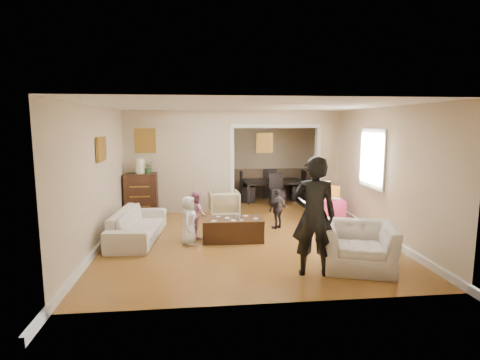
{
  "coord_description": "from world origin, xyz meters",
  "views": [
    {
      "loc": [
        -0.9,
        -8.04,
        2.28
      ],
      "look_at": [
        0.0,
        0.2,
        1.05
      ],
      "focal_mm": 28.68,
      "sensor_mm": 36.0,
      "label": 1
    }
  ],
  "objects": [
    {
      "name": "framed_art_partition",
      "position": [
        -2.2,
        1.7,
        1.85
      ],
      "size": [
        0.45,
        0.03,
        0.55
      ],
      "primitive_type": "cube",
      "color": "brown",
      "rests_on": "partition_left"
    },
    {
      "name": "framed_art_sofa_wall",
      "position": [
        -2.71,
        -0.6,
        1.8
      ],
      "size": [
        0.03,
        0.55,
        0.4
      ],
      "primitive_type": "cube",
      "color": "brown"
    },
    {
      "name": "window_pane",
      "position": [
        2.73,
        -0.4,
        1.55
      ],
      "size": [
        0.03,
        0.95,
        1.1
      ],
      "primitive_type": "cube",
      "color": "white",
      "rests_on": "ground"
    },
    {
      "name": "coffee_cup",
      "position": [
        -0.15,
        -0.83,
        0.49
      ],
      "size": [
        0.11,
        0.11,
        0.1
      ],
      "primitive_type": "imported",
      "rotation": [
        0.0,
        0.0,
        -0.03
      ],
      "color": "silver",
      "rests_on": "coffee_table"
    },
    {
      "name": "cyan_cup",
      "position": [
        2.09,
        0.42,
        0.55
      ],
      "size": [
        0.08,
        0.08,
        0.08
      ],
      "primitive_type": "cylinder",
      "color": "#27B5C4",
      "rests_on": "play_table"
    },
    {
      "name": "child_kneel_a",
      "position": [
        -1.1,
        -0.93,
        0.46
      ],
      "size": [
        0.38,
        0.5,
        0.92
      ],
      "primitive_type": "imported",
      "rotation": [
        0.0,
        0.0,
        1.37
      ],
      "color": "white",
      "rests_on": "ground"
    },
    {
      "name": "toy_block",
      "position": [
        2.07,
        0.59,
        0.54
      ],
      "size": [
        0.09,
        0.08,
        0.05
      ],
      "primitive_type": "cube",
      "rotation": [
        0.0,
        0.0,
        0.32
      ],
      "color": "red",
      "rests_on": "play_table"
    },
    {
      "name": "potted_plant",
      "position": [
        -2.11,
        1.45,
        1.22
      ],
      "size": [
        0.27,
        0.23,
        0.3
      ],
      "primitive_type": "imported",
      "color": "#3D6D30",
      "rests_on": "dresser"
    },
    {
      "name": "craft_papers",
      "position": [
        -0.21,
        -0.78,
        0.44
      ],
      "size": [
        0.92,
        0.48,
        0.0
      ],
      "color": "white",
      "rests_on": "coffee_table"
    },
    {
      "name": "child_kneel_b",
      "position": [
        -0.95,
        -0.48,
        0.48
      ],
      "size": [
        0.49,
        0.55,
        0.95
      ],
      "primitive_type": "imported",
      "rotation": [
        0.0,
        0.0,
        1.89
      ],
      "color": "#C97D99",
      "rests_on": "ground"
    },
    {
      "name": "sofa",
      "position": [
        -2.11,
        -0.51,
        0.29
      ],
      "size": [
        0.96,
        2.08,
        0.59
      ],
      "primitive_type": "imported",
      "rotation": [
        0.0,
        0.0,
        1.48
      ],
      "color": "beige",
      "rests_on": "ground"
    },
    {
      "name": "armchair_front",
      "position": [
        1.59,
        -2.46,
        0.36
      ],
      "size": [
        1.33,
        1.24,
        0.71
      ],
      "primitive_type": "imported",
      "rotation": [
        0.0,
        0.0,
        -0.3
      ],
      "color": "beige",
      "rests_on": "ground"
    },
    {
      "name": "table_lamp",
      "position": [
        -2.31,
        1.45,
        1.25
      ],
      "size": [
        0.22,
        0.22,
        0.36
      ],
      "primitive_type": "cylinder",
      "color": "#F3EAC6",
      "rests_on": "dresser"
    },
    {
      "name": "armchair_back",
      "position": [
        -0.3,
        1.06,
        0.33
      ],
      "size": [
        0.75,
        0.77,
        0.66
      ],
      "primitive_type": "imported",
      "rotation": [
        0.0,
        0.0,
        3.2
      ],
      "color": "tan",
      "rests_on": "ground"
    },
    {
      "name": "partition_right",
      "position": [
        2.48,
        1.8,
        1.3
      ],
      "size": [
        0.55,
        0.18,
        2.6
      ],
      "primitive_type": "cube",
      "color": "#C8B092",
      "rests_on": "ground"
    },
    {
      "name": "partition_header",
      "position": [
        1.1,
        1.8,
        2.42
      ],
      "size": [
        2.22,
        0.18,
        0.35
      ],
      "primitive_type": "cube",
      "color": "#C8B092",
      "rests_on": "partition_right"
    },
    {
      "name": "framed_art_alcove",
      "position": [
        1.1,
        3.44,
        1.7
      ],
      "size": [
        0.45,
        0.03,
        0.55
      ],
      "primitive_type": "cube",
      "color": "brown"
    },
    {
      "name": "play_bowl",
      "position": [
        2.24,
        0.35,
        0.54
      ],
      "size": [
        0.21,
        0.21,
        0.05
      ],
      "primitive_type": "imported",
      "rotation": [
        0.0,
        0.0,
        -0.03
      ],
      "color": "silver",
      "rests_on": "play_table"
    },
    {
      "name": "dining_table",
      "position": [
        1.27,
        2.92,
        0.31
      ],
      "size": [
        1.77,
        1.02,
        0.61
      ],
      "primitive_type": "imported",
      "rotation": [
        0.0,
        0.0,
        0.03
      ],
      "color": "black",
      "rests_on": "ground"
    },
    {
      "name": "floor",
      "position": [
        0.0,
        0.0,
        0.0
      ],
      "size": [
        7.0,
        7.0,
        0.0
      ],
      "primitive_type": "plane",
      "color": "#AA6A2C",
      "rests_on": "ground"
    },
    {
      "name": "dresser",
      "position": [
        -2.31,
        1.45,
        0.53
      ],
      "size": [
        0.77,
        0.44,
        1.07
      ],
      "primitive_type": "cube",
      "color": "#351B0F",
      "rests_on": "ground"
    },
    {
      "name": "adult_person",
      "position": [
        0.8,
        -2.62,
        0.91
      ],
      "size": [
        0.72,
        0.53,
        1.81
      ],
      "primitive_type": "imported",
      "rotation": [
        0.0,
        0.0,
        2.98
      ],
      "color": "black",
      "rests_on": "ground"
    },
    {
      "name": "child_toddler",
      "position": [
        0.8,
        -0.03,
        0.44
      ],
      "size": [
        0.54,
        0.49,
        0.88
      ],
      "primitive_type": "imported",
      "rotation": [
        0.0,
        0.0,
        -2.47
      ],
      "color": "black",
      "rests_on": "ground"
    },
    {
      "name": "partition_left",
      "position": [
        -1.38,
        1.8,
        1.3
      ],
      "size": [
        2.75,
        0.18,
        2.6
      ],
      "primitive_type": "cube",
      "color": "#C8B092",
      "rests_on": "ground"
    },
    {
      "name": "coffee_table",
      "position": [
        -0.25,
        -0.78,
        0.22
      ],
      "size": [
        1.19,
        0.62,
        0.44
      ],
      "primitive_type": "cube",
      "rotation": [
        0.0,
        0.0,
        -0.03
      ],
      "color": "#392112",
      "rests_on": "ground"
    },
    {
      "name": "cereal_box",
      "position": [
        2.31,
        0.57,
        0.66
      ],
      "size": [
        0.2,
        0.08,
        0.3
      ],
      "primitive_type": "cube",
      "rotation": [
        0.0,
        0.0,
        -0.03
      ],
      "color": "yellow",
      "rests_on": "play_table"
    },
    {
      "name": "play_table",
      "position": [
        2.19,
        0.47,
        0.26
      ],
      "size": [
        0.55,
        0.55,
        0.51
      ],
      "primitive_type": "cube",
      "rotation": [
        0.0,
        0.0,
        -0.03
      ],
      "color": "#E83D82",
      "rests_on": "ground"
    }
  ]
}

